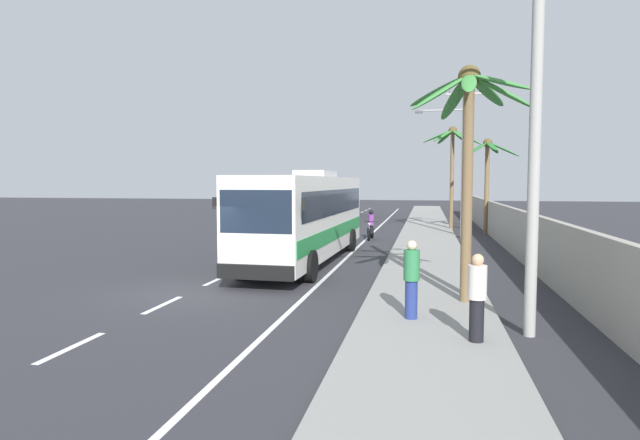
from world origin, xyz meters
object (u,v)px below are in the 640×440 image
utility_pole_nearest (532,75)px  palm_third (469,127)px  utility_pole_mid (462,149)px  coach_bus_foreground (307,214)px  pedestrian_midwalk (477,296)px  motorcycle_beside_bus (371,227)px  coach_bus_far_lane (334,196)px  palm_second (452,152)px  pedestrian_near_kerb (411,278)px  palm_nearest (487,165)px

utility_pole_nearest → palm_third: 2.76m
utility_pole_mid → coach_bus_foreground: bearing=-122.2°
pedestrian_midwalk → palm_third: bearing=-143.4°
motorcycle_beside_bus → palm_third: (4.07, -15.63, 3.94)m
coach_bus_far_lane → utility_pole_nearest: 37.43m
palm_second → motorcycle_beside_bus: bearing=-124.7°
motorcycle_beside_bus → utility_pole_nearest: (5.11, -18.06, 4.72)m
palm_second → palm_third: bearing=-91.5°
motorcycle_beside_bus → utility_pole_mid: utility_pole_mid is taller
pedestrian_near_kerb → utility_pole_nearest: (2.36, -0.41, 4.32)m
coach_bus_foreground → utility_pole_mid: utility_pole_mid is taller
utility_pole_mid → palm_third: (-0.91, -17.27, -0.47)m
coach_bus_foreground → utility_pole_mid: bearing=57.8°
pedestrian_midwalk → utility_pole_nearest: bearing=172.5°
pedestrian_midwalk → palm_third: (0.04, 3.52, 3.57)m
coach_bus_far_lane → pedestrian_midwalk: bearing=-75.9°
motorcycle_beside_bus → palm_nearest: size_ratio=0.33×
coach_bus_far_lane → pedestrian_midwalk: 38.05m
coach_bus_foreground → palm_second: 17.14m
pedestrian_near_kerb → pedestrian_midwalk: pedestrian_near_kerb is taller
motorcycle_beside_bus → pedestrian_near_kerb: (2.75, -17.65, 0.40)m
coach_bus_foreground → coach_bus_far_lane: (-3.58, 26.62, 0.04)m
coach_bus_far_lane → utility_pole_mid: bearing=-57.6°
coach_bus_foreground → pedestrian_near_kerb: bearing=-63.4°
pedestrian_midwalk → palm_nearest: 24.22m
motorcycle_beside_bus → palm_third: 16.62m
pedestrian_near_kerb → utility_pole_nearest: utility_pole_nearest is taller
palm_second → utility_pole_mid: bearing=-86.4°
motorcycle_beside_bus → pedestrian_midwalk: (4.04, -19.15, 0.37)m
utility_pole_mid → palm_second: size_ratio=1.38×
coach_bus_far_lane → motorcycle_beside_bus: 18.55m
pedestrian_near_kerb → utility_pole_mid: 19.83m
coach_bus_foreground → palm_third: size_ratio=2.00×
utility_pole_nearest → palm_third: size_ratio=1.66×
palm_nearest → utility_pole_nearest: bearing=-94.0°
coach_bus_far_lane → pedestrian_near_kerb: coach_bus_far_lane is taller
utility_pole_mid → palm_second: utility_pole_mid is taller
palm_nearest → utility_pole_mid: bearing=-119.5°
utility_pole_mid → palm_third: utility_pole_mid is taller
pedestrian_near_kerb → palm_third: size_ratio=0.29×
pedestrian_near_kerb → palm_nearest: 22.93m
utility_pole_nearest → palm_second: 24.79m
pedestrian_midwalk → coach_bus_foreground: bearing=-113.8°
pedestrian_near_kerb → palm_second: palm_second is taller
coach_bus_far_lane → palm_third: 34.75m
coach_bus_foreground → motorcycle_beside_bus: coach_bus_foreground is taller
pedestrian_near_kerb → palm_third: (1.32, 2.02, 3.54)m
motorcycle_beside_bus → utility_pole_mid: 6.85m
coach_bus_foreground → utility_pole_nearest: (6.76, -9.19, 3.47)m
coach_bus_foreground → palm_second: palm_second is taller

